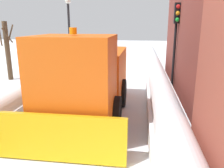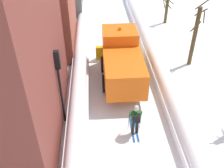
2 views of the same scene
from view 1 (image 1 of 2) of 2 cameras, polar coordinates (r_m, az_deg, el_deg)
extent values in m
plane|color=white|center=(7.52, -7.28, -10.28)|extent=(80.00, 80.00, 0.00)
cube|color=white|center=(7.21, 13.52, -8.95)|extent=(1.10, 36.00, 0.64)
cylinder|color=white|center=(7.09, 13.67, -6.57)|extent=(0.90, 34.20, 0.90)
cube|color=white|center=(8.45, -24.95, -6.72)|extent=(1.10, 36.00, 0.55)
cylinder|color=white|center=(8.36, -25.15, -4.97)|extent=(0.90, 34.20, 0.90)
cube|color=orange|center=(9.10, -4.39, 3.55)|extent=(2.30, 3.40, 1.60)
cube|color=orange|center=(6.46, -9.38, 1.88)|extent=(2.20, 2.00, 2.30)
cube|color=black|center=(5.47, -12.50, 4.77)|extent=(1.85, 0.06, 1.01)
cube|color=gold|center=(5.68, -12.87, -13.16)|extent=(3.20, 0.46, 1.13)
cylinder|color=orange|center=(6.31, -9.88, 13.19)|extent=(0.20, 0.20, 0.18)
cylinder|color=black|center=(6.89, 1.06, -7.60)|extent=(0.25, 1.10, 1.10)
cylinder|color=black|center=(7.48, -16.83, -6.38)|extent=(0.25, 1.10, 1.10)
cylinder|color=black|center=(8.95, 2.68, -2.23)|extent=(0.25, 1.10, 1.10)
cylinder|color=black|center=(9.42, -11.41, -1.64)|extent=(0.25, 1.10, 1.10)
cylinder|color=black|center=(12.59, -1.50, 2.18)|extent=(0.14, 0.14, 0.82)
cylinder|color=black|center=(12.63, -2.48, 2.21)|extent=(0.14, 0.14, 0.82)
cube|color=#1E5123|center=(12.47, -2.02, 5.43)|extent=(0.42, 0.26, 0.62)
cube|color=black|center=(12.67, -1.86, 5.72)|extent=(0.32, 0.16, 0.44)
sphere|color=tan|center=(12.40, -2.04, 7.57)|extent=(0.24, 0.24, 0.24)
sphere|color=silver|center=(12.39, -2.05, 8.03)|extent=(0.22, 0.22, 0.22)
cylinder|color=#1E5123|center=(12.33, -0.90, 5.47)|extent=(0.09, 0.33, 0.56)
cylinder|color=#1E5123|center=(12.42, -3.29, 5.51)|extent=(0.09, 0.33, 0.56)
cube|color=#194C8C|center=(12.45, -1.67, 0.16)|extent=(0.09, 1.80, 0.03)
cube|color=#194C8C|center=(12.49, -2.66, 0.19)|extent=(0.09, 1.80, 0.03)
cylinder|color=#262628|center=(12.31, -0.79, 2.80)|extent=(0.02, 0.19, 1.19)
cylinder|color=#262628|center=(12.41, -3.53, 2.87)|extent=(0.02, 0.19, 1.19)
cylinder|color=black|center=(11.19, 15.44, 6.30)|extent=(0.12, 0.12, 3.23)
cube|color=black|center=(10.95, 16.32, 16.91)|extent=(0.28, 0.24, 0.90)
sphere|color=red|center=(10.84, 16.53, 18.41)|extent=(0.18, 0.18, 0.18)
sphere|color=gold|center=(10.82, 16.42, 16.94)|extent=(0.18, 0.18, 0.18)
sphere|color=green|center=(10.81, 16.31, 15.46)|extent=(0.18, 0.18, 0.18)
cylinder|color=black|center=(16.52, -10.75, 11.54)|extent=(0.16, 0.16, 4.57)
sphere|color=silver|center=(16.57, -11.19, 20.06)|extent=(0.40, 0.40, 0.40)
cylinder|color=#4D3926|center=(14.47, -25.04, 7.59)|extent=(0.28, 0.28, 3.37)
cylinder|color=#4D3926|center=(14.36, -26.67, 11.37)|extent=(0.61, 0.73, 1.32)
cylinder|color=#4D3926|center=(14.55, -24.55, 11.17)|extent=(0.75, 0.41, 1.26)
cylinder|color=#4D3926|center=(14.23, -25.12, 11.13)|extent=(0.35, 0.53, 0.88)
camera|label=2|loc=(21.98, 7.78, 31.82)|focal=40.85mm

